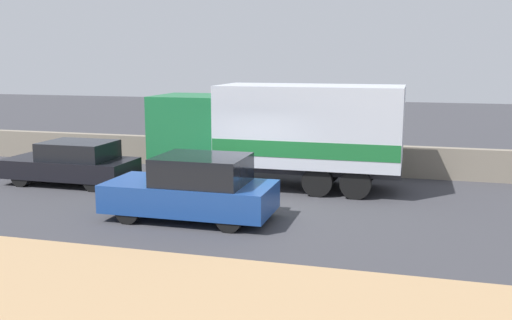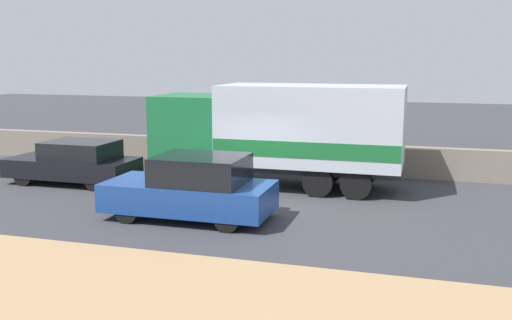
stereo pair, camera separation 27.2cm
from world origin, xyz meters
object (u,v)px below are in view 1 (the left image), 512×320
car_hatchback (194,188)px  car_sedan_second (73,163)px  box_truck (281,132)px  pedestrian (157,142)px

car_hatchback → car_sedan_second: 5.85m
box_truck → car_hatchback: (-1.26, -4.13, -0.95)m
pedestrian → car_hatchback: bearing=-57.6°
box_truck → pedestrian: size_ratio=4.20×
car_hatchback → box_truck: bearing=-107.0°
car_sedan_second → pedestrian: pedestrian is taller
car_hatchback → car_sedan_second: bearing=-27.7°
box_truck → car_sedan_second: bearing=12.4°
box_truck → car_hatchback: size_ratio=1.84×
box_truck → car_hatchback: 4.42m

